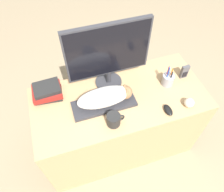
{
  "coord_description": "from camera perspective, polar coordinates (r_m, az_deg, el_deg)",
  "views": [
    {
      "loc": [
        -0.35,
        -0.6,
        2.01
      ],
      "look_at": [
        -0.06,
        0.29,
        0.8
      ],
      "focal_mm": 35.0,
      "sensor_mm": 36.0,
      "label": 1
    }
  ],
  "objects": [
    {
      "name": "baseball",
      "position": [
        1.63,
        19.51,
        -1.67
      ],
      "size": [
        0.07,
        0.07,
        0.07
      ],
      "color": "beige",
      "rests_on": "desk"
    },
    {
      "name": "monitor",
      "position": [
        1.48,
        -1.01,
        11.11
      ],
      "size": [
        0.58,
        0.2,
        0.53
      ],
      "color": "#333338",
      "rests_on": "desk"
    },
    {
      "name": "computer_mouse",
      "position": [
        1.57,
        14.44,
        -3.55
      ],
      "size": [
        0.05,
        0.1,
        0.03
      ],
      "color": "black",
      "rests_on": "desk"
    },
    {
      "name": "phone",
      "position": [
        1.78,
        18.4,
        6.01
      ],
      "size": [
        0.06,
        0.03,
        0.12
      ],
      "color": "#4C4C51",
      "rests_on": "desk"
    },
    {
      "name": "keyboard",
      "position": [
        1.56,
        -2.09,
        -2.09
      ],
      "size": [
        0.45,
        0.16,
        0.02
      ],
      "color": "#2D2D33",
      "rests_on": "desk"
    },
    {
      "name": "coffee_mug",
      "position": [
        1.44,
        0.49,
        -6.19
      ],
      "size": [
        0.12,
        0.09,
        0.09
      ],
      "color": "black",
      "rests_on": "desk"
    },
    {
      "name": "pen_cup",
      "position": [
        1.71,
        14.39,
        4.19
      ],
      "size": [
        0.09,
        0.09,
        0.19
      ],
      "color": "#939399",
      "rests_on": "desk"
    },
    {
      "name": "ground_plane",
      "position": [
        2.13,
        4.26,
        -18.77
      ],
      "size": [
        12.0,
        12.0,
        0.0
      ],
      "primitive_type": "plane",
      "color": "#998466"
    },
    {
      "name": "book_stack",
      "position": [
        1.64,
        -16.53,
        1.15
      ],
      "size": [
        0.21,
        0.17,
        0.1
      ],
      "color": "black",
      "rests_on": "desk"
    },
    {
      "name": "cat",
      "position": [
        1.49,
        -1.47,
        -0.16
      ],
      "size": [
        0.39,
        0.15,
        0.13
      ],
      "color": "white",
      "rests_on": "keyboard"
    },
    {
      "name": "desk",
      "position": [
        1.91,
        1.75,
        -7.09
      ],
      "size": [
        1.29,
        0.6,
        0.74
      ],
      "color": "tan",
      "rests_on": "ground_plane"
    }
  ]
}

